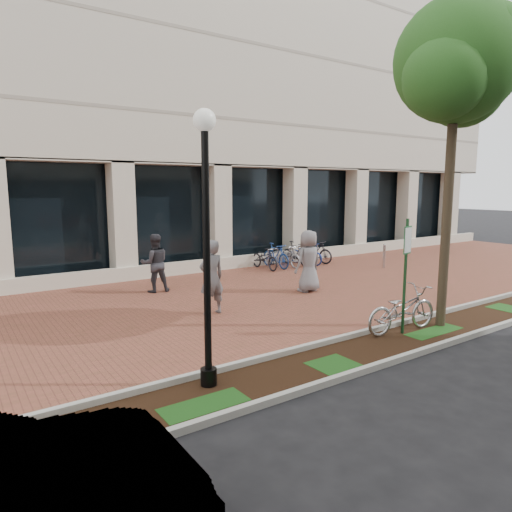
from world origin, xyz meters
TOP-DOWN VIEW (x-y plane):
  - ground at (0.00, 0.00)m, footprint 120.00×120.00m
  - brick_plaza at (0.00, 0.00)m, footprint 40.00×9.00m
  - planting_strip at (0.00, -5.25)m, footprint 40.00×1.50m
  - curb_plaza_side at (0.00, -4.50)m, footprint 40.00×0.12m
  - curb_street_side at (0.00, -6.00)m, footprint 40.00×0.12m
  - near_office_building at (0.00, 10.47)m, footprint 40.00×12.12m
  - parking_sign at (1.17, -4.95)m, footprint 0.34×0.07m
  - lamppost at (-3.82, -4.86)m, footprint 0.36×0.36m
  - street_tree at (2.48, -5.04)m, footprint 3.30×2.75m
  - locked_bicycle at (1.24, -4.84)m, footprint 2.10×0.90m
  - pedestrian_left at (-1.64, -1.04)m, footprint 0.75×0.52m
  - pedestrian_mid at (-1.87, 2.26)m, footprint 1.03×0.87m
  - pedestrian_right at (2.20, -0.47)m, footprint 1.01×0.70m
  - bollard at (7.60, 1.01)m, footprint 0.12×0.12m
  - bike_rack_cluster at (4.74, 3.60)m, footprint 3.52×1.85m

SIDE VIEW (x-z plane):
  - ground at x=0.00m, z-range 0.00..0.00m
  - brick_plaza at x=0.00m, z-range 0.00..0.01m
  - planting_strip at x=0.00m, z-range 0.00..0.01m
  - curb_plaza_side at x=0.00m, z-range 0.00..0.12m
  - curb_street_side at x=0.00m, z-range 0.00..0.12m
  - bike_rack_cluster at x=4.74m, z-range -0.03..1.01m
  - bollard at x=7.60m, z-range 0.01..1.03m
  - locked_bicycle at x=1.24m, z-range 0.00..1.07m
  - pedestrian_mid at x=-1.87m, z-range 0.00..1.87m
  - pedestrian_left at x=-1.64m, z-range 0.00..1.97m
  - pedestrian_right at x=2.20m, z-range 0.00..1.98m
  - parking_sign at x=1.17m, z-range 0.34..2.98m
  - lamppost at x=-3.82m, z-range 0.29..4.82m
  - street_tree at x=2.48m, z-range 2.18..9.66m
  - near_office_building at x=0.00m, z-range 2.05..18.05m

